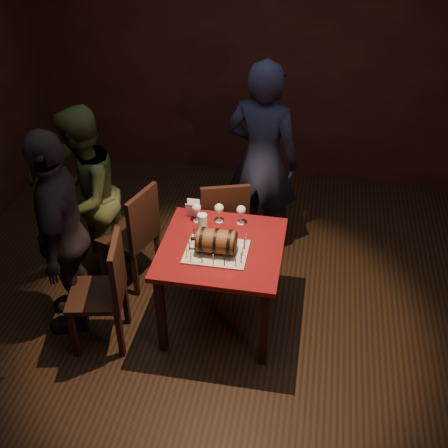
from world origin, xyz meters
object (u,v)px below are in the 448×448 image
object	(u,v)px
wine_glass_left	(196,209)
person_left_front	(62,233)
chair_left_rear	(135,232)
chair_left_front	(106,288)
person_back	(262,161)
wine_glass_mid	(219,209)
pub_table	(221,258)
wine_glass_right	(241,211)
pint_of_ale	(203,223)
chair_back	(224,222)
barrel_cake	(216,241)
person_left_rear	(85,197)

from	to	relation	value
wine_glass_left	person_left_front	world-z (taller)	person_left_front
chair_left_rear	chair_left_front	size ratio (longest dim) A/B	1.00
person_left_front	person_back	bearing A→B (deg)	116.56
wine_glass_mid	pub_table	bearing A→B (deg)	-76.33
wine_glass_right	wine_glass_mid	bearing A→B (deg)	-178.16
pint_of_ale	chair_left_rear	size ratio (longest dim) A/B	0.16
pub_table	chair_back	bearing A→B (deg)	98.88
wine_glass_mid	chair_left_rear	size ratio (longest dim) A/B	0.17
chair_back	person_back	distance (m)	0.63
barrel_cake	wine_glass_mid	distance (m)	0.39
chair_left_rear	person_left_rear	distance (m)	0.50
wine_glass_right	chair_left_front	world-z (taller)	chair_left_front
pub_table	wine_glass_right	bearing A→B (deg)	73.34
wine_glass_right	person_left_rear	size ratio (longest dim) A/B	0.10
wine_glass_left	pint_of_ale	size ratio (longest dim) A/B	1.07
person_left_rear	chair_left_front	bearing A→B (deg)	31.02
barrel_cake	person_back	bearing A→B (deg)	80.75
pub_table	person_left_front	size ratio (longest dim) A/B	0.54
wine_glass_right	chair_left_front	xyz separation A→B (m)	(-0.89, -0.66, -0.35)
wine_glass_right	person_left_front	size ratio (longest dim) A/B	0.10
wine_glass_left	chair_left_front	size ratio (longest dim) A/B	0.17
wine_glass_left	chair_back	world-z (taller)	chair_back
person_back	person_left_rear	xyz separation A→B (m)	(-1.39, -0.65, -0.12)
barrel_cake	person_left_front	size ratio (longest dim) A/B	0.20
wine_glass_mid	chair_left_front	xyz separation A→B (m)	(-0.72, -0.66, -0.34)
wine_glass_left	person_back	xyz separation A→B (m)	(0.41, 0.78, 0.04)
pint_of_ale	chair_left_rear	bearing A→B (deg)	162.37
person_back	barrel_cake	bearing A→B (deg)	93.08
chair_left_rear	person_left_rear	xyz separation A→B (m)	(-0.43, 0.05, 0.26)
chair_left_front	person_back	distance (m)	1.75
pub_table	chair_left_rear	world-z (taller)	chair_left_rear
chair_left_front	person_left_rear	distance (m)	0.91
person_left_front	chair_left_front	bearing A→B (deg)	47.76
chair_left_front	person_back	size ratio (longest dim) A/B	0.52
pub_table	wine_glass_mid	bearing A→B (deg)	103.67
pub_table	wine_glass_left	bearing A→B (deg)	130.97
chair_back	person_back	xyz separation A→B (m)	(0.26, 0.43, 0.38)
barrel_cake	person_left_front	distance (m)	1.14
barrel_cake	chair_back	world-z (taller)	barrel_cake
wine_glass_right	chair_back	distance (m)	0.51
wine_glass_mid	person_left_front	world-z (taller)	person_left_front
barrel_cake	person_back	xyz separation A→B (m)	(0.19, 1.15, 0.05)
person_left_front	chair_left_rear	bearing A→B (deg)	129.12
pub_table	chair_left_front	bearing A→B (deg)	-156.36
barrel_cake	chair_back	size ratio (longest dim) A/B	0.36
barrel_cake	wine_glass_right	xyz separation A→B (m)	(0.12, 0.40, 0.02)
barrel_cake	chair_left_front	bearing A→B (deg)	-160.77
barrel_cake	wine_glass_left	size ratio (longest dim) A/B	2.07
pub_table	wine_glass_left	distance (m)	0.44
wine_glass_right	chair_back	size ratio (longest dim) A/B	0.17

